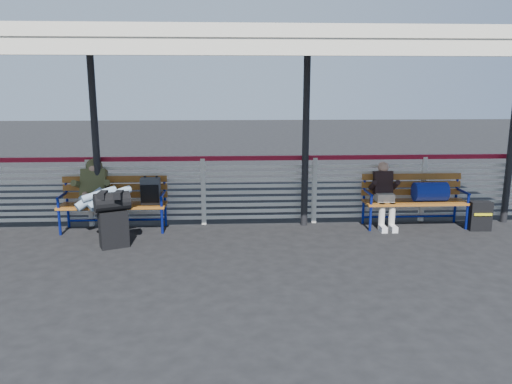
{
  "coord_description": "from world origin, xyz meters",
  "views": [
    {
      "loc": [
        0.47,
        -6.85,
        2.45
      ],
      "look_at": [
        0.89,
        1.0,
        0.78
      ],
      "focal_mm": 35.0,
      "sensor_mm": 36.0,
      "label": 1
    }
  ],
  "objects": [
    {
      "name": "ground",
      "position": [
        0.0,
        0.0,
        0.0
      ],
      "size": [
        60.0,
        60.0,
        0.0
      ],
      "primitive_type": "plane",
      "color": "black",
      "rests_on": "ground"
    },
    {
      "name": "bench_right",
      "position": [
        3.86,
        1.57,
        0.59
      ],
      "size": [
        1.8,
        0.56,
        0.92
      ],
      "color": "#B07122",
      "rests_on": "ground"
    },
    {
      "name": "suitcase_side",
      "position": [
        4.78,
        1.26,
        0.25
      ],
      "size": [
        0.38,
        0.24,
        0.51
      ],
      "rotation": [
        0.0,
        0.0,
        -0.05
      ],
      "color": "black",
      "rests_on": "ground"
    },
    {
      "name": "companion_person",
      "position": [
        3.18,
        1.56,
        0.6
      ],
      "size": [
        0.32,
        0.66,
        1.15
      ],
      "color": "beige",
      "rests_on": "ground"
    },
    {
      "name": "traveler_man",
      "position": [
        -1.68,
        1.29,
        0.73
      ],
      "size": [
        0.94,
        1.52,
        0.77
      ],
      "color": "#8DA1BD",
      "rests_on": "ground"
    },
    {
      "name": "canopy",
      "position": [
        -0.0,
        0.87,
        3.04
      ],
      "size": [
        12.6,
        3.6,
        3.16
      ],
      "color": "silver",
      "rests_on": "ground"
    },
    {
      "name": "luggage_stack",
      "position": [
        -1.33,
        0.67,
        0.47
      ],
      "size": [
        0.6,
        0.48,
        0.87
      ],
      "rotation": [
        0.0,
        0.0,
        0.41
      ],
      "color": "black",
      "rests_on": "ground"
    },
    {
      "name": "bench_left",
      "position": [
        -1.33,
        1.63,
        0.59
      ],
      "size": [
        1.8,
        0.56,
        0.92
      ],
      "color": "#B07122",
      "rests_on": "ground"
    },
    {
      "name": "fence",
      "position": [
        0.0,
        1.9,
        0.66
      ],
      "size": [
        12.08,
        0.08,
        1.24
      ],
      "color": "silver",
      "rests_on": "ground"
    }
  ]
}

